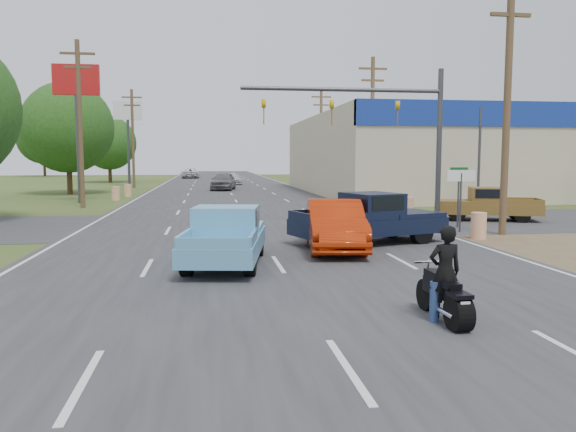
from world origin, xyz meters
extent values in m
plane|color=#34431A|center=(0.00, 0.00, 0.00)|extent=(200.00, 200.00, 0.00)
cube|color=#2D2D30|center=(0.00, 40.00, 0.01)|extent=(15.00, 180.00, 0.02)
cube|color=#2D2D30|center=(0.00, 18.00, 0.01)|extent=(120.00, 10.00, 0.02)
cylinder|color=#4C3823|center=(9.50, 13.00, 5.00)|extent=(0.28, 0.28, 10.00)
cube|color=#4C3823|center=(9.50, 13.00, 8.40)|extent=(1.60, 0.14, 0.14)
cylinder|color=#4C3823|center=(9.50, 31.00, 5.00)|extent=(0.28, 0.28, 10.00)
cube|color=#4C3823|center=(9.50, 31.00, 9.20)|extent=(2.00, 0.14, 0.14)
cube|color=#4C3823|center=(9.50, 31.00, 8.40)|extent=(1.60, 0.14, 0.14)
cylinder|color=#4C3823|center=(9.50, 49.00, 5.00)|extent=(0.28, 0.28, 10.00)
cube|color=#4C3823|center=(9.50, 49.00, 9.20)|extent=(2.00, 0.14, 0.14)
cube|color=#4C3823|center=(9.50, 49.00, 8.40)|extent=(1.60, 0.14, 0.14)
cylinder|color=#4C3823|center=(-9.50, 28.00, 5.00)|extent=(0.28, 0.28, 10.00)
cube|color=#4C3823|center=(-9.50, 28.00, 9.20)|extent=(2.00, 0.14, 0.14)
cube|color=#4C3823|center=(-9.50, 28.00, 8.40)|extent=(1.60, 0.14, 0.14)
cylinder|color=#4C3823|center=(-9.50, 52.00, 5.00)|extent=(0.28, 0.28, 10.00)
cube|color=#4C3823|center=(-9.50, 52.00, 9.20)|extent=(2.00, 0.14, 0.14)
cube|color=#4C3823|center=(-9.50, 52.00, 8.40)|extent=(1.60, 0.14, 0.14)
cylinder|color=#422D19|center=(-13.50, 42.00, 1.62)|extent=(0.44, 0.44, 3.24)
sphere|color=#1E4714|center=(-13.50, 42.00, 5.58)|extent=(7.56, 7.56, 7.56)
cylinder|color=#422D19|center=(-14.20, 66.00, 1.44)|extent=(0.44, 0.44, 2.88)
sphere|color=#1E4714|center=(-14.20, 66.00, 4.96)|extent=(6.72, 6.72, 6.72)
cylinder|color=#422D19|center=(30.00, 95.00, 1.71)|extent=(0.44, 0.44, 3.42)
sphere|color=#1E4714|center=(30.00, 95.00, 5.89)|extent=(7.98, 7.98, 7.98)
cylinder|color=#422D19|center=(-30.00, 95.00, 1.89)|extent=(0.44, 0.44, 3.78)
sphere|color=#1E4714|center=(-30.00, 95.00, 6.51)|extent=(8.82, 8.82, 8.82)
cylinder|color=orange|center=(8.00, 12.00, 0.50)|extent=(0.56, 0.56, 1.00)
cylinder|color=orange|center=(8.40, 20.50, 0.50)|extent=(0.56, 0.56, 1.00)
cylinder|color=orange|center=(-8.50, 34.00, 0.50)|extent=(0.56, 0.56, 1.00)
cylinder|color=orange|center=(-8.20, 38.00, 0.50)|extent=(0.56, 0.56, 1.00)
cylinder|color=#3F3F44|center=(-10.50, 32.00, 4.50)|extent=(0.30, 0.30, 9.00)
cube|color=#B21414|center=(-10.50, 32.00, 8.20)|extent=(3.00, 0.35, 2.00)
cylinder|color=#3F3F44|center=(-10.50, 56.00, 4.50)|extent=(0.30, 0.30, 9.00)
cube|color=white|center=(-10.50, 56.00, 8.20)|extent=(3.00, 0.35, 2.00)
cylinder|color=#3F3F44|center=(8.20, 14.00, 1.20)|extent=(0.08, 0.08, 2.40)
cube|color=white|center=(8.20, 14.00, 2.30)|extent=(1.20, 0.05, 0.45)
cylinder|color=#3F3F44|center=(8.80, 15.50, 1.20)|extent=(0.08, 0.08, 2.40)
cube|color=#0C591E|center=(8.80, 15.50, 2.50)|extent=(0.80, 0.04, 0.22)
cylinder|color=#3F3F44|center=(8.50, 17.00, 3.50)|extent=(0.24, 0.24, 7.00)
cylinder|color=#3F3F44|center=(4.00, 17.00, 6.00)|extent=(9.00, 0.18, 0.18)
imported|color=gold|center=(6.50, 17.00, 5.55)|extent=(0.18, 0.40, 1.10)
imported|color=gold|center=(3.50, 17.00, 5.55)|extent=(0.18, 0.40, 1.10)
imported|color=gold|center=(0.50, 17.00, 5.55)|extent=(0.18, 0.40, 1.10)
imported|color=#B42808|center=(2.16, 10.32, 0.81)|extent=(2.34, 5.11, 1.63)
cylinder|color=black|center=(2.33, 1.47, 0.31)|extent=(0.33, 0.64, 0.63)
cylinder|color=black|center=(2.27, 2.85, 0.31)|extent=(0.14, 0.63, 0.63)
cube|color=black|center=(2.30, 2.19, 0.59)|extent=(0.26, 1.15, 0.29)
cube|color=black|center=(2.29, 2.42, 0.78)|extent=(0.27, 0.53, 0.21)
cube|color=black|center=(2.31, 1.90, 0.74)|extent=(0.31, 0.53, 0.10)
cylinder|color=white|center=(2.28, 2.71, 1.00)|extent=(0.62, 0.07, 0.05)
cube|color=white|center=(2.34, 1.27, 0.52)|extent=(0.17, 0.03, 0.11)
imported|color=black|center=(2.31, 2.04, 0.84)|extent=(0.63, 0.43, 1.69)
cylinder|color=black|center=(-2.01, 9.76, 0.38)|extent=(0.40, 0.80, 0.76)
cylinder|color=black|center=(-0.42, 9.51, 0.38)|extent=(0.40, 0.80, 0.76)
cylinder|color=black|center=(-2.48, 6.82, 0.38)|extent=(0.40, 0.80, 0.76)
cylinder|color=black|center=(-0.90, 6.57, 0.38)|extent=(0.40, 0.80, 0.76)
cube|color=#63ACD5|center=(-1.45, 8.17, 0.59)|extent=(2.68, 5.20, 0.50)
cube|color=#63ACD5|center=(-1.21, 9.64, 0.91)|extent=(2.09, 2.15, 0.17)
cube|color=#63ACD5|center=(-1.44, 8.26, 1.24)|extent=(1.97, 1.75, 0.81)
cube|color=black|center=(-1.44, 8.26, 1.38)|extent=(1.96, 1.46, 0.43)
cube|color=#63ACD5|center=(-1.84, 5.77, 0.97)|extent=(1.75, 0.36, 0.29)
cylinder|color=black|center=(4.90, 12.79, 0.42)|extent=(0.89, 0.55, 0.83)
cylinder|color=black|center=(5.44, 11.13, 0.42)|extent=(0.89, 0.55, 0.83)
cylinder|color=black|center=(1.83, 11.78, 0.42)|extent=(0.89, 0.55, 0.83)
cylinder|color=black|center=(2.37, 10.13, 0.42)|extent=(0.89, 0.55, 0.83)
cube|color=black|center=(3.63, 11.46, 0.64)|extent=(5.77, 3.65, 0.54)
cube|color=black|center=(5.17, 11.96, 0.99)|extent=(2.56, 2.51, 0.19)
cube|color=black|center=(3.74, 11.49, 1.35)|extent=(2.13, 2.32, 0.88)
cube|color=black|center=(3.74, 11.49, 1.50)|extent=(1.84, 2.26, 0.47)
cube|color=black|center=(1.12, 10.64, 1.06)|extent=(0.67, 1.84, 0.31)
cylinder|color=black|center=(9.79, 17.64, 0.37)|extent=(0.79, 0.51, 0.74)
cylinder|color=black|center=(10.30, 19.12, 0.37)|extent=(0.79, 0.51, 0.74)
cylinder|color=black|center=(12.53, 16.69, 0.37)|extent=(0.79, 0.51, 0.74)
cylinder|color=black|center=(13.04, 18.17, 0.37)|extent=(0.79, 0.51, 0.74)
cube|color=brown|center=(11.42, 17.91, 0.58)|extent=(5.18, 3.34, 0.48)
cube|color=brown|center=(10.05, 18.38, 0.88)|extent=(2.31, 2.27, 0.17)
cube|color=brown|center=(11.33, 17.94, 1.21)|extent=(1.93, 2.09, 0.79)
cube|color=black|center=(11.33, 17.94, 1.35)|extent=(1.67, 2.03, 0.42)
cube|color=brown|center=(13.66, 17.13, 0.95)|extent=(0.63, 1.64, 0.28)
imported|color=slate|center=(-0.50, 46.37, 0.86)|extent=(2.82, 5.32, 1.72)
imported|color=silver|center=(0.79, 58.06, 0.65)|extent=(2.55, 4.74, 1.31)
imported|color=silver|center=(-4.60, 80.45, 0.76)|extent=(2.62, 5.49, 1.51)
camera|label=1|loc=(-1.92, -7.45, 2.97)|focal=35.00mm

